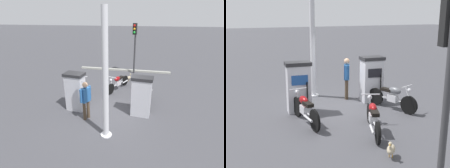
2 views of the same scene
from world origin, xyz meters
The scene contains 10 objects.
ground_plane centered at (0.00, 0.00, 0.00)m, with size 120.00×120.00×0.00m, color #424247.
fuel_pump_near centered at (-0.24, -1.42, 0.87)m, with size 0.63×0.90×1.70m.
fuel_pump_far centered at (-0.24, 1.42, 0.86)m, with size 0.69×0.90×1.70m.
motorcycle_near_pump centered at (0.86, -1.60, 0.47)m, with size 2.05×0.56×0.96m.
motorcycle_far_pump centered at (0.93, 1.55, 0.45)m, with size 1.96×0.79×0.95m.
motorcycle_extra centered at (2.29, -0.09, 0.44)m, with size 1.98×1.00×0.93m.
attendant_person centered at (-0.92, 0.73, 0.91)m, with size 0.55×0.35×1.59m.
wandering_duck centered at (3.79, -0.53, 0.22)m, with size 0.40×0.40×0.46m.
roadside_traffic_light centered at (5.43, -0.73, 2.38)m, with size 0.40×0.29×3.46m.
canopy_support_pole centered at (-1.86, -0.29, 2.05)m, with size 0.40×0.40×4.26m.
Camera 2 is at (8.78, -4.26, 3.25)m, focal length 46.54 mm.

